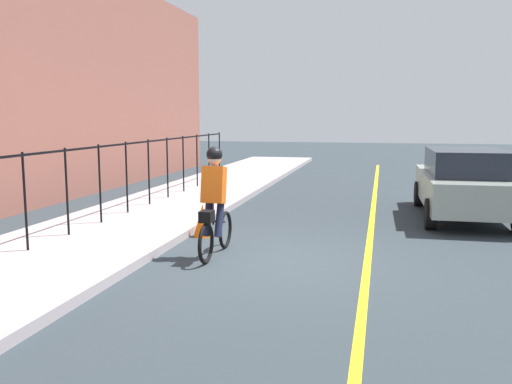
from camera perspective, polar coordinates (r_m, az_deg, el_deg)
The scene contains 7 objects.
ground_plane at distance 8.84m, azimuth 1.06°, elevation -7.20°, with size 80.00×80.00×0.00m, color #2B343A.
lane_line_centre at distance 8.67m, azimuth 11.56°, elevation -7.66°, with size 36.00×0.12×0.01m, color yellow.
sidewalk at distance 10.08m, azimuth -18.29°, elevation -5.28°, with size 40.00×3.20×0.15m, color #9F9498.
iron_fence at distance 10.94m, azimuth -17.64°, elevation 2.06°, with size 17.95×0.04×1.60m.
cyclist_lead at distance 8.92m, azimuth -4.39°, elevation -1.11°, with size 1.71×0.36×1.83m.
patrol_sedan at distance 13.18m, azimuth 21.02°, elevation 0.95°, with size 4.43×1.98×1.58m.
traffic_cone_near at distance 10.56m, azimuth -5.62°, elevation -2.97°, with size 0.36×0.36×0.63m, color #EE5D07.
Camera 1 is at (-8.35, -1.77, 2.32)m, focal length 38.13 mm.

